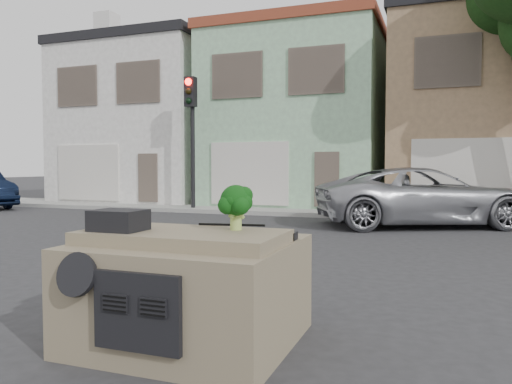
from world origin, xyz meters
The scene contains 11 objects.
ground_plane centered at (0.00, 0.00, 0.00)m, with size 120.00×120.00×0.00m, color #303033.
sidewalk centered at (0.00, 10.50, 0.07)m, with size 40.00×3.00×0.15m, color gray.
townhouse_white centered at (-11.00, 14.50, 3.77)m, with size 7.20×8.20×7.55m, color silver.
townhouse_mint centered at (-3.50, 14.50, 3.77)m, with size 7.20×8.20×7.55m, color #98C89D.
townhouse_tan centered at (4.00, 14.50, 3.77)m, with size 7.20×8.20×7.55m, color #987756.
silver_pickup centered at (1.87, 7.82, 0.00)m, with size 2.81×6.10×1.70m, color #A3A4AB.
traffic_signal centered at (-6.50, 9.50, 2.55)m, with size 0.40×0.40×5.10m, color black.
car_dashboard centered at (0.00, -3.00, 0.56)m, with size 2.00×1.80×1.12m, color #7A6C53.
instrument_hump centered at (-0.58, -3.35, 1.22)m, with size 0.48×0.38×0.20m, color black.
wiper_arm centered at (0.28, -2.62, 1.13)m, with size 0.70×0.03×0.02m, color black.
broccoli centered at (0.45, -2.91, 1.34)m, with size 0.37×0.37×0.45m, color #0B340C.
Camera 1 is at (2.28, -7.34, 1.74)m, focal length 35.00 mm.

